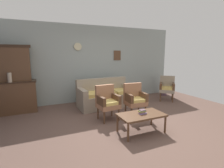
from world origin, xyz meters
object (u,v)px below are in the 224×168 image
object	(u,v)px
armchair_by_doorway	(107,101)
floor_vase_by_wall	(164,86)
wingback_chair_by_fireplace	(167,87)
side_cabinet	(16,97)
armchair_near_couch_end	(135,98)
book_stack_on_table	(142,112)
coffee_table	(141,116)
floral_couch	(105,96)
vase_on_cabinet	(10,78)

from	to	relation	value
armchair_by_doorway	floor_vase_by_wall	bearing A→B (deg)	25.22
wingback_chair_by_fireplace	side_cabinet	bearing A→B (deg)	171.16
armchair_near_couch_end	book_stack_on_table	world-z (taller)	armchair_near_couch_end
coffee_table	floor_vase_by_wall	xyz separation A→B (m)	(2.78, 2.50, 0.01)
coffee_table	floor_vase_by_wall	distance (m)	3.74
armchair_near_couch_end	armchair_by_doorway	bearing A→B (deg)	175.52
armchair_near_couch_end	book_stack_on_table	xyz separation A→B (m)	(-0.39, -0.94, -0.03)
armchair_near_couch_end	floor_vase_by_wall	xyz separation A→B (m)	(2.36, 1.55, -0.12)
book_stack_on_table	floral_couch	bearing A→B (deg)	90.84
floral_couch	armchair_by_doorway	distance (m)	1.16
vase_on_cabinet	floor_vase_by_wall	world-z (taller)	vase_on_cabinet
armchair_near_couch_end	wingback_chair_by_fireplace	size ratio (longest dim) A/B	1.00
floor_vase_by_wall	armchair_by_doorway	bearing A→B (deg)	-154.78
armchair_by_doorway	armchair_near_couch_end	distance (m)	0.80
floral_couch	wingback_chair_by_fireplace	size ratio (longest dim) A/B	2.02
armchair_near_couch_end	coffee_table	xyz separation A→B (m)	(-0.41, -0.95, -0.12)
side_cabinet	armchair_by_doorway	world-z (taller)	side_cabinet
coffee_table	armchair_by_doorway	bearing A→B (deg)	110.61
side_cabinet	floral_couch	xyz separation A→B (m)	(2.62, -0.50, -0.14)
book_stack_on_table	armchair_by_doorway	bearing A→B (deg)	112.11
wingback_chair_by_fireplace	book_stack_on_table	distance (m)	2.94
coffee_table	floor_vase_by_wall	bearing A→B (deg)	42.01
armchair_by_doorway	floor_vase_by_wall	size ratio (longest dim) A/B	1.18
side_cabinet	vase_on_cabinet	size ratio (longest dim) A/B	4.27
side_cabinet	floral_couch	size ratio (longest dim) A/B	0.64
floral_couch	floor_vase_by_wall	size ratio (longest dim) A/B	2.38
coffee_table	wingback_chair_by_fireplace	bearing A→B (deg)	38.06
armchair_near_couch_end	book_stack_on_table	bearing A→B (deg)	-112.34
armchair_near_couch_end	side_cabinet	bearing A→B (deg)	151.47
vase_on_cabinet	coffee_table	distance (m)	3.69
wingback_chair_by_fireplace	book_stack_on_table	bearing A→B (deg)	-141.76
armchair_by_doorway	coffee_table	bearing A→B (deg)	-69.39
floral_couch	book_stack_on_table	size ratio (longest dim) A/B	11.27
vase_on_cabinet	floor_vase_by_wall	bearing A→B (deg)	0.89
armchair_by_doorway	vase_on_cabinet	bearing A→B (deg)	148.88
coffee_table	book_stack_on_table	world-z (taller)	book_stack_on_table
floral_couch	armchair_by_doorway	world-z (taller)	same
armchair_by_doorway	armchair_near_couch_end	bearing A→B (deg)	-4.48
floral_couch	armchair_by_doorway	xyz separation A→B (m)	(-0.38, -1.09, 0.17)
coffee_table	floor_vase_by_wall	world-z (taller)	floor_vase_by_wall
vase_on_cabinet	floral_couch	xyz separation A→B (m)	(2.70, -0.32, -0.74)
side_cabinet	floor_vase_by_wall	xyz separation A→B (m)	(5.40, -0.10, -0.08)
vase_on_cabinet	armchair_near_couch_end	bearing A→B (deg)	-25.16
floral_couch	book_stack_on_table	xyz separation A→B (m)	(0.03, -2.09, 0.14)
armchair_by_doorway	floral_couch	bearing A→B (deg)	70.83
vase_on_cabinet	armchair_near_couch_end	xyz separation A→B (m)	(3.12, -1.46, -0.57)
wingback_chair_by_fireplace	floral_couch	bearing A→B (deg)	173.42
vase_on_cabinet	book_stack_on_table	xyz separation A→B (m)	(2.73, -2.41, -0.60)
armchair_by_doorway	wingback_chair_by_fireplace	size ratio (longest dim) A/B	1.00
floral_couch	wingback_chair_by_fireplace	bearing A→B (deg)	-6.58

